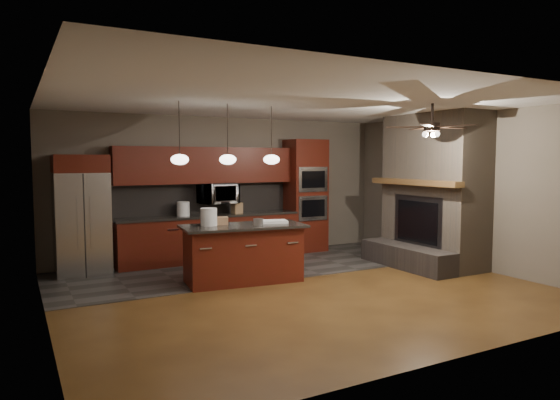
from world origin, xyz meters
TOP-DOWN VIEW (x-y plane):
  - ground at (0.00, 0.00)m, footprint 7.00×7.00m
  - ceiling at (0.00, 0.00)m, footprint 7.00×6.00m
  - back_wall at (0.00, 3.00)m, footprint 7.00×0.02m
  - right_wall at (3.50, 0.00)m, footprint 0.02×6.00m
  - left_wall at (-3.50, 0.00)m, footprint 0.02×6.00m
  - slate_tile_patch at (0.00, 1.80)m, footprint 7.00×2.40m
  - fireplace_column at (3.04, 0.40)m, footprint 1.30×2.10m
  - back_cabinetry at (-0.48, 2.74)m, footprint 3.59×0.64m
  - oven_tower at (1.70, 2.69)m, footprint 0.80×0.63m
  - microwave at (-0.27, 2.75)m, footprint 0.73×0.41m
  - refrigerator at (-2.79, 2.62)m, footprint 0.87×0.75m
  - kitchen_island at (-0.59, 0.84)m, footprint 2.04×1.10m
  - white_bucket at (-1.10, 1.01)m, footprint 0.31×0.31m
  - paint_can at (-0.40, 0.68)m, footprint 0.18×0.18m
  - paint_tray at (-0.04, 0.85)m, footprint 0.50×0.42m
  - cardboard_box at (-0.87, 1.04)m, footprint 0.23×0.19m
  - counter_bucket at (-0.99, 2.70)m, footprint 0.30×0.30m
  - counter_box at (0.09, 2.65)m, footprint 0.22×0.19m
  - pendant_left at (-1.65, 0.70)m, footprint 0.26×0.26m
  - pendant_center at (-0.90, 0.70)m, footprint 0.26×0.26m
  - pendant_right at (-0.15, 0.70)m, footprint 0.26×0.26m
  - ceiling_fan at (1.80, -0.80)m, footprint 1.27×1.33m

SIDE VIEW (x-z plane):
  - ground at x=0.00m, z-range 0.00..0.00m
  - slate_tile_patch at x=0.00m, z-range 0.00..0.01m
  - kitchen_island at x=-0.59m, z-range 0.01..0.93m
  - back_cabinetry at x=-0.48m, z-range -0.21..1.99m
  - paint_tray at x=-0.04m, z-range 0.92..0.96m
  - paint_can at x=-0.40m, z-range 0.92..1.03m
  - cardboard_box at x=-0.87m, z-range 0.92..1.04m
  - counter_box at x=0.09m, z-range 0.90..1.11m
  - refrigerator at x=-2.79m, z-range 0.00..2.04m
  - counter_bucket at x=-0.99m, z-range 0.90..1.17m
  - white_bucket at x=-1.10m, z-range 0.92..1.20m
  - oven_tower at x=1.70m, z-range 0.00..2.38m
  - fireplace_column at x=3.04m, z-range -0.10..2.70m
  - microwave at x=-0.27m, z-range 1.05..1.55m
  - back_wall at x=0.00m, z-range 0.00..2.80m
  - right_wall at x=3.50m, z-range 0.00..2.80m
  - left_wall at x=-3.50m, z-range 0.00..2.80m
  - pendant_left at x=-1.65m, z-range 1.51..2.42m
  - pendant_center at x=-0.90m, z-range 1.51..2.42m
  - pendant_right at x=-0.15m, z-range 1.51..2.42m
  - ceiling_fan at x=1.80m, z-range 2.25..2.66m
  - ceiling at x=0.00m, z-range 2.79..2.81m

